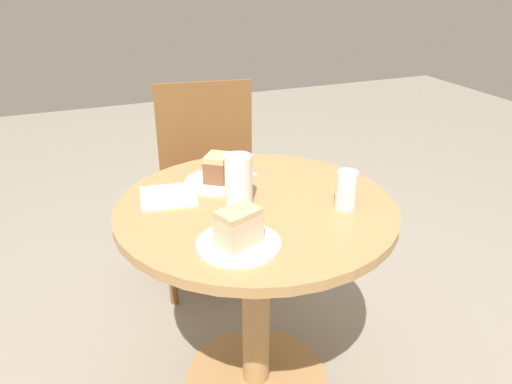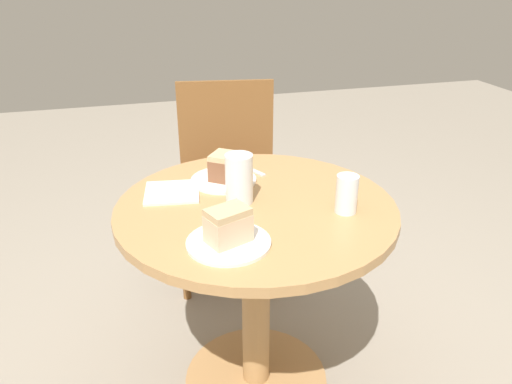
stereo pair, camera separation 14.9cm
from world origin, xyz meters
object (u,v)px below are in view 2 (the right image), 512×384
at_px(chair, 229,176).
at_px(glass_water, 239,181).
at_px(plate_far, 229,243).
at_px(cake_slice_near, 223,166).
at_px(plate_near, 224,180).
at_px(cake_slice_far, 228,225).
at_px(glass_lemonade, 347,196).

xyz_separation_m(chair, glass_water, (-0.13, -0.75, 0.31)).
distance_m(plate_far, glass_water, 0.26).
bearing_deg(glass_water, plate_far, -110.19).
xyz_separation_m(chair, cake_slice_near, (-0.14, -0.58, 0.30)).
bearing_deg(plate_near, plate_far, -100.31).
distance_m(cake_slice_far, glass_water, 0.25).
height_order(chair, glass_lemonade, chair).
height_order(plate_near, glass_lemonade, glass_lemonade).
relative_size(plate_near, cake_slice_far, 1.70).
bearing_deg(cake_slice_near, plate_far, -100.31).
bearing_deg(cake_slice_far, plate_near, 79.69).
bearing_deg(plate_far, glass_water, 69.81).
xyz_separation_m(glass_lemonade, glass_water, (-0.28, 0.15, 0.02)).
xyz_separation_m(cake_slice_near, glass_lemonade, (0.30, -0.31, -0.00)).
bearing_deg(plate_far, plate_near, 79.69).
relative_size(plate_far, glass_water, 1.46).
relative_size(plate_near, plate_far, 0.98).
bearing_deg(chair, cake_slice_near, -94.40).
xyz_separation_m(chair, plate_near, (-0.14, -0.58, 0.25)).
height_order(cake_slice_near, cake_slice_far, cake_slice_far).
xyz_separation_m(cake_slice_near, cake_slice_far, (-0.07, -0.40, 0.00)).
xyz_separation_m(plate_far, glass_water, (0.09, 0.24, 0.06)).
relative_size(plate_near, cake_slice_near, 1.91).
bearing_deg(glass_lemonade, chair, 99.91).
distance_m(chair, glass_lemonade, 0.95).
bearing_deg(chair, cake_slice_far, -93.05).
bearing_deg(plate_near, glass_water, -84.80).
height_order(plate_far, cake_slice_far, cake_slice_far).
xyz_separation_m(plate_far, cake_slice_far, (0.00, 0.00, 0.05)).
relative_size(chair, cake_slice_near, 7.83).
height_order(cake_slice_near, glass_water, glass_water).
xyz_separation_m(plate_near, glass_water, (0.01, -0.16, 0.06)).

